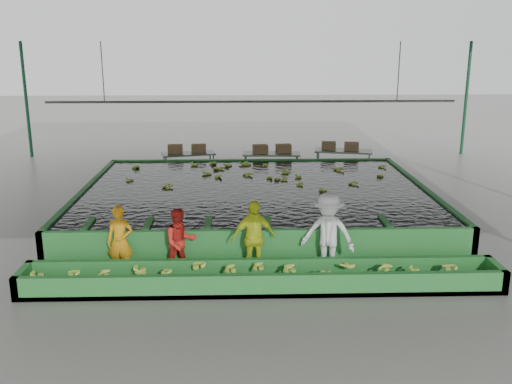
{
  "coord_description": "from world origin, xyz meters",
  "views": [
    {
      "loc": [
        -0.47,
        -14.59,
        5.03
      ],
      "look_at": [
        0.0,
        0.5,
        1.0
      ],
      "focal_mm": 40.0,
      "sensor_mm": 36.0,
      "label": 1
    }
  ],
  "objects_px": {
    "packing_table_left": "(189,165)",
    "box_stack_mid": "(272,153)",
    "flotation_tank": "(255,201)",
    "box_stack_right": "(340,150)",
    "worker_c": "(253,238)",
    "worker_d": "(328,234)",
    "worker_a": "(120,241)",
    "worker_b": "(180,242)",
    "sorting_trough": "(262,277)",
    "packing_table_right": "(343,163)",
    "box_stack_left": "(187,153)",
    "packing_table_mid": "(271,166)"
  },
  "relations": [
    {
      "from": "packing_table_right",
      "to": "box_stack_right",
      "type": "height_order",
      "value": "box_stack_right"
    },
    {
      "from": "box_stack_mid",
      "to": "flotation_tank",
      "type": "bearing_deg",
      "value": -99.23
    },
    {
      "from": "worker_d",
      "to": "box_stack_right",
      "type": "relative_size",
      "value": 1.32
    },
    {
      "from": "worker_b",
      "to": "packing_table_left",
      "type": "xyz_separation_m",
      "value": [
        -0.61,
        9.47,
        -0.31
      ]
    },
    {
      "from": "sorting_trough",
      "to": "worker_a",
      "type": "bearing_deg",
      "value": 165.39
    },
    {
      "from": "worker_c",
      "to": "packing_table_left",
      "type": "xyz_separation_m",
      "value": [
        -2.21,
        9.47,
        -0.39
      ]
    },
    {
      "from": "packing_table_left",
      "to": "worker_c",
      "type": "bearing_deg",
      "value": -76.9
    },
    {
      "from": "worker_b",
      "to": "packing_table_right",
      "type": "distance_m",
      "value": 10.85
    },
    {
      "from": "worker_b",
      "to": "worker_c",
      "type": "xyz_separation_m",
      "value": [
        1.6,
        0.0,
        0.09
      ]
    },
    {
      "from": "worker_d",
      "to": "flotation_tank",
      "type": "bearing_deg",
      "value": 131.9
    },
    {
      "from": "packing_table_left",
      "to": "box_stack_mid",
      "type": "height_order",
      "value": "box_stack_mid"
    },
    {
      "from": "packing_table_left",
      "to": "box_stack_right",
      "type": "relative_size",
      "value": 1.42
    },
    {
      "from": "sorting_trough",
      "to": "worker_d",
      "type": "distance_m",
      "value": 1.81
    },
    {
      "from": "packing_table_mid",
      "to": "box_stack_mid",
      "type": "xyz_separation_m",
      "value": [
        0.02,
        0.02,
        0.49
      ]
    },
    {
      "from": "sorting_trough",
      "to": "worker_b",
      "type": "bearing_deg",
      "value": 155.57
    },
    {
      "from": "worker_a",
      "to": "packing_table_right",
      "type": "bearing_deg",
      "value": 59.26
    },
    {
      "from": "worker_a",
      "to": "worker_d",
      "type": "distance_m",
      "value": 4.55
    },
    {
      "from": "box_stack_left",
      "to": "packing_table_mid",
      "type": "bearing_deg",
      "value": -8.54
    },
    {
      "from": "packing_table_left",
      "to": "box_stack_mid",
      "type": "distance_m",
      "value": 3.21
    },
    {
      "from": "worker_d",
      "to": "packing_table_mid",
      "type": "distance_m",
      "value": 9.1
    },
    {
      "from": "flotation_tank",
      "to": "box_stack_mid",
      "type": "height_order",
      "value": "box_stack_mid"
    },
    {
      "from": "packing_table_right",
      "to": "packing_table_mid",
      "type": "bearing_deg",
      "value": -171.55
    },
    {
      "from": "worker_d",
      "to": "packing_table_right",
      "type": "distance_m",
      "value": 9.7
    },
    {
      "from": "box_stack_left",
      "to": "worker_c",
      "type": "bearing_deg",
      "value": -76.66
    },
    {
      "from": "box_stack_mid",
      "to": "box_stack_right",
      "type": "relative_size",
      "value": 1.02
    },
    {
      "from": "worker_c",
      "to": "box_stack_right",
      "type": "relative_size",
      "value": 1.2
    },
    {
      "from": "worker_a",
      "to": "packing_table_mid",
      "type": "relative_size",
      "value": 0.75
    },
    {
      "from": "sorting_trough",
      "to": "packing_table_left",
      "type": "bearing_deg",
      "value": 102.97
    },
    {
      "from": "worker_b",
      "to": "box_stack_right",
      "type": "xyz_separation_m",
      "value": [
        5.16,
        9.5,
        0.22
      ]
    },
    {
      "from": "worker_c",
      "to": "packing_table_right",
      "type": "distance_m",
      "value": 10.17
    },
    {
      "from": "worker_b",
      "to": "packing_table_right",
      "type": "xyz_separation_m",
      "value": [
        5.3,
        9.47,
        -0.27
      ]
    },
    {
      "from": "box_stack_right",
      "to": "box_stack_mid",
      "type": "bearing_deg",
      "value": -170.72
    },
    {
      "from": "worker_a",
      "to": "worker_c",
      "type": "xyz_separation_m",
      "value": [
        2.91,
        0.0,
        0.05
      ]
    },
    {
      "from": "sorting_trough",
      "to": "box_stack_right",
      "type": "xyz_separation_m",
      "value": [
        3.4,
        10.3,
        0.73
      ]
    },
    {
      "from": "worker_b",
      "to": "sorting_trough",
      "type": "bearing_deg",
      "value": -47.04
    },
    {
      "from": "flotation_tank",
      "to": "packing_table_left",
      "type": "distance_m",
      "value": 5.69
    },
    {
      "from": "worker_c",
      "to": "worker_d",
      "type": "height_order",
      "value": "worker_d"
    },
    {
      "from": "box_stack_left",
      "to": "box_stack_right",
      "type": "distance_m",
      "value": 5.82
    },
    {
      "from": "box_stack_left",
      "to": "box_stack_mid",
      "type": "relative_size",
      "value": 1.01
    },
    {
      "from": "worker_d",
      "to": "packing_table_right",
      "type": "relative_size",
      "value": 0.85
    },
    {
      "from": "worker_a",
      "to": "worker_d",
      "type": "xyz_separation_m",
      "value": [
        4.55,
        0.0,
        0.12
      ]
    },
    {
      "from": "box_stack_left",
      "to": "packing_table_left",
      "type": "bearing_deg",
      "value": -47.04
    },
    {
      "from": "worker_d",
      "to": "packing_table_right",
      "type": "xyz_separation_m",
      "value": [
        2.06,
        9.47,
        -0.43
      ]
    },
    {
      "from": "flotation_tank",
      "to": "box_stack_right",
      "type": "height_order",
      "value": "box_stack_right"
    },
    {
      "from": "worker_a",
      "to": "packing_table_left",
      "type": "relative_size",
      "value": 0.8
    },
    {
      "from": "sorting_trough",
      "to": "packing_table_mid",
      "type": "xyz_separation_m",
      "value": [
        0.75,
        9.86,
        0.23
      ]
    },
    {
      "from": "worker_c",
      "to": "sorting_trough",
      "type": "bearing_deg",
      "value": -96.96
    },
    {
      "from": "worker_a",
      "to": "worker_c",
      "type": "distance_m",
      "value": 2.91
    },
    {
      "from": "sorting_trough",
      "to": "packing_table_left",
      "type": "xyz_separation_m",
      "value": [
        -2.37,
        10.27,
        0.2
      ]
    },
    {
      "from": "packing_table_right",
      "to": "box_stack_right",
      "type": "xyz_separation_m",
      "value": [
        -0.13,
        0.03,
        0.49
      ]
    }
  ]
}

